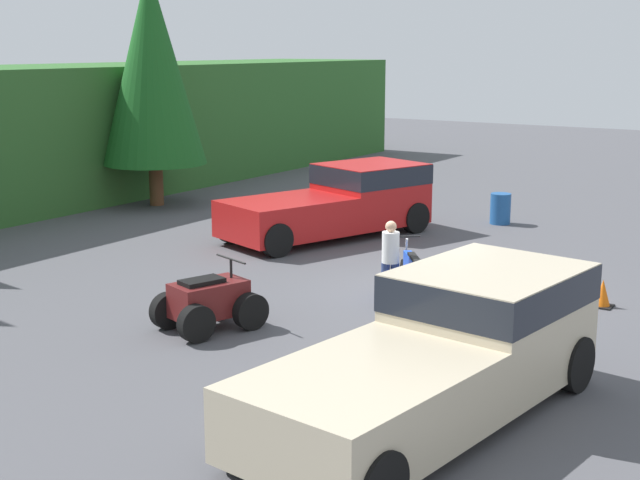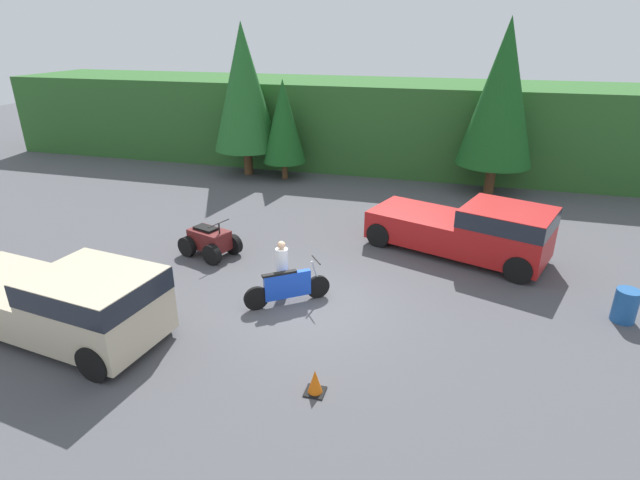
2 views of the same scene
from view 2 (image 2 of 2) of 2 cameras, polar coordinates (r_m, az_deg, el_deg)
name	(u,v)px [view 2 (image 2 of 2)]	position (r m, az deg, el deg)	size (l,w,h in m)	color
ground_plane	(309,307)	(13.54, -1.22, -7.70)	(80.00, 80.00, 0.00)	#4C4C51
hillside_backdrop	(396,124)	(27.74, 8.65, 12.95)	(44.00, 6.00, 4.36)	#2D6028
tree_left	(244,88)	(25.40, -8.68, 16.82)	(3.20, 3.20, 7.27)	brown
tree_mid_left	(283,122)	(24.57, -4.20, 13.35)	(2.10, 2.10, 4.78)	brown
tree_mid_right	(502,94)	(23.30, 20.06, 15.43)	(3.27, 3.27, 7.43)	brown
pickup_truck_red	(473,228)	(16.80, 17.14, 1.28)	(6.14, 3.96, 1.86)	red
pickup_truck_second	(64,300)	(13.38, -27.21, -6.09)	(6.23, 3.00, 1.86)	beige
dirt_bike	(288,287)	(13.52, -3.72, -5.41)	(1.99, 1.54, 1.18)	black
quad_atv	(210,241)	(16.74, -12.48, -0.13)	(2.08, 1.69, 1.24)	black
rider_person	(282,267)	(13.71, -4.35, -3.07)	(0.48, 0.48, 1.66)	navy
traffic_cone	(315,382)	(10.60, -0.57, -15.96)	(0.42, 0.42, 0.55)	black
steel_barrel	(625,306)	(14.93, 31.53, -6.40)	(0.58, 0.58, 0.88)	#1E5193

